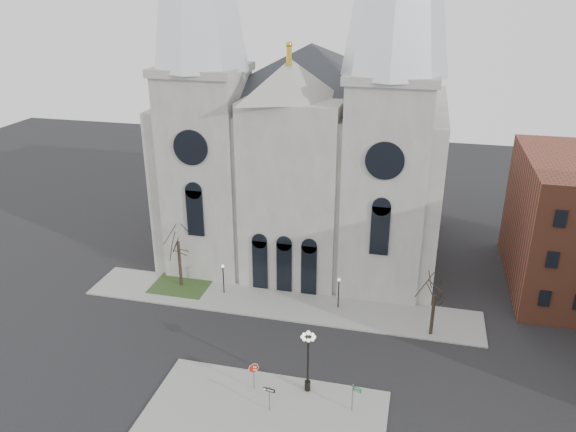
% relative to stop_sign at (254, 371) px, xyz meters
% --- Properties ---
extents(ground, '(160.00, 160.00, 0.00)m').
position_rel_stop_sign_xyz_m(ground, '(-1.43, 2.18, -1.89)').
color(ground, black).
rests_on(ground, ground).
extents(sidewalk_near, '(18.00, 10.00, 0.14)m').
position_rel_stop_sign_xyz_m(sidewalk_near, '(1.57, -2.82, -1.82)').
color(sidewalk_near, gray).
rests_on(sidewalk_near, ground).
extents(sidewalk_far, '(40.00, 6.00, 0.14)m').
position_rel_stop_sign_xyz_m(sidewalk_far, '(-1.43, 13.18, -1.82)').
color(sidewalk_far, gray).
rests_on(sidewalk_far, ground).
extents(grass_patch, '(6.00, 5.00, 0.18)m').
position_rel_stop_sign_xyz_m(grass_patch, '(-12.43, 14.18, -1.80)').
color(grass_patch, '#2A3F1B').
rests_on(grass_patch, ground).
extents(cathedral, '(33.00, 26.66, 54.00)m').
position_rel_stop_sign_xyz_m(cathedral, '(-1.43, 25.04, 16.58)').
color(cathedral, gray).
rests_on(cathedral, ground).
extents(tree_left, '(3.20, 3.20, 7.50)m').
position_rel_stop_sign_xyz_m(tree_left, '(-12.43, 14.18, 3.69)').
color(tree_left, black).
rests_on(tree_left, ground).
extents(tree_right, '(3.20, 3.20, 6.00)m').
position_rel_stop_sign_xyz_m(tree_right, '(13.57, 11.18, 2.57)').
color(tree_right, black).
rests_on(tree_right, ground).
extents(ped_lamp_left, '(0.32, 0.32, 3.26)m').
position_rel_stop_sign_xyz_m(ped_lamp_left, '(-7.43, 13.68, 0.44)').
color(ped_lamp_left, black).
rests_on(ped_lamp_left, sidewalk_far).
extents(ped_lamp_right, '(0.32, 0.32, 3.26)m').
position_rel_stop_sign_xyz_m(ped_lamp_right, '(4.57, 13.68, 0.44)').
color(ped_lamp_right, black).
rests_on(ped_lamp_right, sidewalk_far).
extents(stop_sign, '(0.86, 0.25, 2.46)m').
position_rel_stop_sign_xyz_m(stop_sign, '(0.00, 0.00, 0.00)').
color(stop_sign, slate).
rests_on(stop_sign, sidewalk_near).
extents(globe_lamp, '(1.42, 1.42, 5.53)m').
position_rel_stop_sign_xyz_m(globe_lamp, '(4.14, 0.88, 1.72)').
color(globe_lamp, black).
rests_on(globe_lamp, sidewalk_near).
extents(one_way_sign, '(0.94, 0.16, 2.15)m').
position_rel_stop_sign_xyz_m(one_way_sign, '(1.83, -2.03, -0.30)').
color(one_way_sign, slate).
rests_on(one_way_sign, sidewalk_near).
extents(street_name_sign, '(0.72, 0.33, 2.39)m').
position_rel_stop_sign_xyz_m(street_name_sign, '(7.95, -0.62, -0.35)').
color(street_name_sign, slate).
rests_on(street_name_sign, sidewalk_near).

